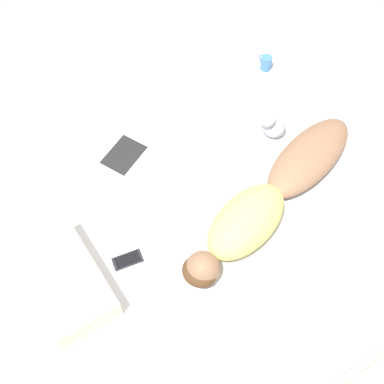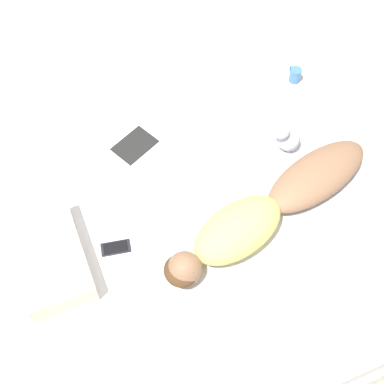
{
  "view_description": "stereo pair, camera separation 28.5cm",
  "coord_description": "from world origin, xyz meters",
  "px_view_note": "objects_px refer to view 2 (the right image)",
  "views": [
    {
      "loc": [
        -1.07,
        0.9,
        2.94
      ],
      "look_at": [
        0.2,
        0.07,
        0.52
      ],
      "focal_mm": 50.0,
      "sensor_mm": 36.0,
      "label": 1
    },
    {
      "loc": [
        -1.2,
        0.65,
        2.94
      ],
      "look_at": [
        0.2,
        0.07,
        0.52
      ],
      "focal_mm": 50.0,
      "sensor_mm": 36.0,
      "label": 2
    }
  ],
  "objects_px": {
    "person": "(266,211)",
    "open_magazine": "(151,158)",
    "cell_phone": "(116,248)",
    "coffee_mug": "(295,75)"
  },
  "relations": [
    {
      "from": "coffee_mug",
      "to": "cell_phone",
      "type": "height_order",
      "value": "coffee_mug"
    },
    {
      "from": "person",
      "to": "cell_phone",
      "type": "height_order",
      "value": "person"
    },
    {
      "from": "cell_phone",
      "to": "open_magazine",
      "type": "bearing_deg",
      "value": -26.83
    },
    {
      "from": "open_magazine",
      "to": "coffee_mug",
      "type": "bearing_deg",
      "value": -103.14
    },
    {
      "from": "open_magazine",
      "to": "coffee_mug",
      "type": "height_order",
      "value": "coffee_mug"
    },
    {
      "from": "open_magazine",
      "to": "cell_phone",
      "type": "relative_size",
      "value": 3.87
    },
    {
      "from": "coffee_mug",
      "to": "cell_phone",
      "type": "xyz_separation_m",
      "value": [
        -0.69,
        1.4,
        -0.04
      ]
    },
    {
      "from": "person",
      "to": "open_magazine",
      "type": "relative_size",
      "value": 2.16
    },
    {
      "from": "person",
      "to": "coffee_mug",
      "type": "distance_m",
      "value": 1.03
    },
    {
      "from": "person",
      "to": "open_magazine",
      "type": "xyz_separation_m",
      "value": [
        0.6,
        0.42,
        -0.08
      ]
    }
  ]
}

